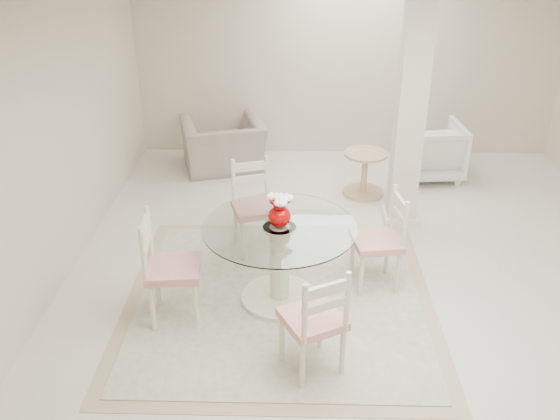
{
  "coord_description": "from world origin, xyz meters",
  "views": [
    {
      "loc": [
        -0.75,
        -4.88,
        3.31
      ],
      "look_at": [
        -0.87,
        -0.12,
        0.85
      ],
      "focal_mm": 38.0,
      "sensor_mm": 36.0,
      "label": 1
    }
  ],
  "objects_px": {
    "dining_table": "(279,264)",
    "side_table": "(364,175)",
    "armchair_white": "(429,150)",
    "dining_chair_north": "(253,199)",
    "red_vase": "(280,211)",
    "dining_chair_south": "(317,315)",
    "dining_chair_west": "(164,261)",
    "recliner_taupe": "(223,145)",
    "column": "(410,110)",
    "dining_chair_east": "(384,234)"
  },
  "relations": [
    {
      "from": "dining_chair_south",
      "to": "side_table",
      "type": "relative_size",
      "value": 1.9
    },
    {
      "from": "dining_chair_north",
      "to": "red_vase",
      "type": "bearing_deg",
      "value": -90.21
    },
    {
      "from": "dining_chair_north",
      "to": "armchair_white",
      "type": "relative_size",
      "value": 1.31
    },
    {
      "from": "dining_chair_south",
      "to": "side_table",
      "type": "distance_m",
      "value": 3.4
    },
    {
      "from": "dining_table",
      "to": "dining_chair_west",
      "type": "xyz_separation_m",
      "value": [
        -0.98,
        -0.28,
        0.19
      ]
    },
    {
      "from": "column",
      "to": "armchair_white",
      "type": "distance_m",
      "value": 1.73
    },
    {
      "from": "armchair_white",
      "to": "dining_chair_north",
      "type": "bearing_deg",
      "value": 36.28
    },
    {
      "from": "dining_chair_north",
      "to": "dining_chair_south",
      "type": "xyz_separation_m",
      "value": [
        0.61,
        -1.95,
        -0.01
      ]
    },
    {
      "from": "column",
      "to": "armchair_white",
      "type": "relative_size",
      "value": 3.24
    },
    {
      "from": "red_vase",
      "to": "recliner_taupe",
      "type": "distance_m",
      "value": 3.29
    },
    {
      "from": "dining_chair_east",
      "to": "dining_chair_south",
      "type": "bearing_deg",
      "value": -37.1
    },
    {
      "from": "red_vase",
      "to": "dining_chair_south",
      "type": "bearing_deg",
      "value": -72.35
    },
    {
      "from": "dining_chair_south",
      "to": "dining_chair_east",
      "type": "bearing_deg",
      "value": -145.18
    },
    {
      "from": "dining_table",
      "to": "side_table",
      "type": "xyz_separation_m",
      "value": [
        1.02,
        2.34,
        -0.14
      ]
    },
    {
      "from": "column",
      "to": "recliner_taupe",
      "type": "distance_m",
      "value": 2.87
    },
    {
      "from": "dining_chair_north",
      "to": "dining_chair_south",
      "type": "height_order",
      "value": "dining_chair_north"
    },
    {
      "from": "armchair_white",
      "to": "dining_chair_south",
      "type": "bearing_deg",
      "value": 62.47
    },
    {
      "from": "red_vase",
      "to": "side_table",
      "type": "xyz_separation_m",
      "value": [
        1.01,
        2.34,
        -0.68
      ]
    },
    {
      "from": "dining_table",
      "to": "armchair_white",
      "type": "distance_m",
      "value": 3.52
    },
    {
      "from": "dining_table",
      "to": "armchair_white",
      "type": "height_order",
      "value": "dining_table"
    },
    {
      "from": "dining_chair_south",
      "to": "recliner_taupe",
      "type": "bearing_deg",
      "value": -101.19
    },
    {
      "from": "dining_table",
      "to": "dining_chair_south",
      "type": "distance_m",
      "value": 1.03
    },
    {
      "from": "dining_table",
      "to": "dining_chair_west",
      "type": "bearing_deg",
      "value": -163.82
    },
    {
      "from": "column",
      "to": "recliner_taupe",
      "type": "bearing_deg",
      "value": 146.14
    },
    {
      "from": "column",
      "to": "red_vase",
      "type": "xyz_separation_m",
      "value": [
        -1.37,
        -1.62,
        -0.4
      ]
    },
    {
      "from": "dining_chair_east",
      "to": "recliner_taupe",
      "type": "height_order",
      "value": "dining_chair_east"
    },
    {
      "from": "dining_chair_south",
      "to": "side_table",
      "type": "bearing_deg",
      "value": -129.28
    },
    {
      "from": "armchair_white",
      "to": "recliner_taupe",
      "type": "bearing_deg",
      "value": -8.55
    },
    {
      "from": "recliner_taupe",
      "to": "dining_table",
      "type": "bearing_deg",
      "value": 89.96
    },
    {
      "from": "dining_table",
      "to": "dining_chair_east",
      "type": "bearing_deg",
      "value": 16.46
    },
    {
      "from": "column",
      "to": "dining_table",
      "type": "xyz_separation_m",
      "value": [
        -1.37,
        -1.62,
        -0.95
      ]
    },
    {
      "from": "red_vase",
      "to": "dining_table",
      "type": "bearing_deg",
      "value": 161.57
    },
    {
      "from": "dining_chair_north",
      "to": "recliner_taupe",
      "type": "distance_m",
      "value": 2.22
    },
    {
      "from": "dining_chair_west",
      "to": "recliner_taupe",
      "type": "xyz_separation_m",
      "value": [
        0.12,
        3.4,
        -0.25
      ]
    },
    {
      "from": "dining_chair_north",
      "to": "column",
      "type": "bearing_deg",
      "value": 3.72
    },
    {
      "from": "dining_chair_north",
      "to": "dining_chair_west",
      "type": "bearing_deg",
      "value": -135.72
    },
    {
      "from": "dining_chair_south",
      "to": "recliner_taupe",
      "type": "xyz_separation_m",
      "value": [
        -1.18,
        4.09,
        -0.21
      ]
    },
    {
      "from": "red_vase",
      "to": "side_table",
      "type": "bearing_deg",
      "value": 66.55
    },
    {
      "from": "armchair_white",
      "to": "column",
      "type": "bearing_deg",
      "value": 61.56
    },
    {
      "from": "armchair_white",
      "to": "side_table",
      "type": "bearing_deg",
      "value": 27.74
    },
    {
      "from": "column",
      "to": "side_table",
      "type": "xyz_separation_m",
      "value": [
        -0.35,
        0.72,
        -1.09
      ]
    },
    {
      "from": "dining_table",
      "to": "red_vase",
      "type": "distance_m",
      "value": 0.54
    },
    {
      "from": "dining_table",
      "to": "side_table",
      "type": "distance_m",
      "value": 2.55
    },
    {
      "from": "dining_chair_south",
      "to": "dining_table",
      "type": "bearing_deg",
      "value": -99.54
    },
    {
      "from": "dining_chair_west",
      "to": "armchair_white",
      "type": "bearing_deg",
      "value": -47.76
    },
    {
      "from": "red_vase",
      "to": "armchair_white",
      "type": "height_order",
      "value": "red_vase"
    },
    {
      "from": "red_vase",
      "to": "dining_chair_west",
      "type": "height_order",
      "value": "dining_chair_west"
    },
    {
      "from": "dining_chair_east",
      "to": "side_table",
      "type": "bearing_deg",
      "value": 169.77
    },
    {
      "from": "dining_chair_east",
      "to": "red_vase",
      "type": "bearing_deg",
      "value": -82.66
    },
    {
      "from": "dining_chair_west",
      "to": "side_table",
      "type": "height_order",
      "value": "dining_chair_west"
    }
  ]
}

